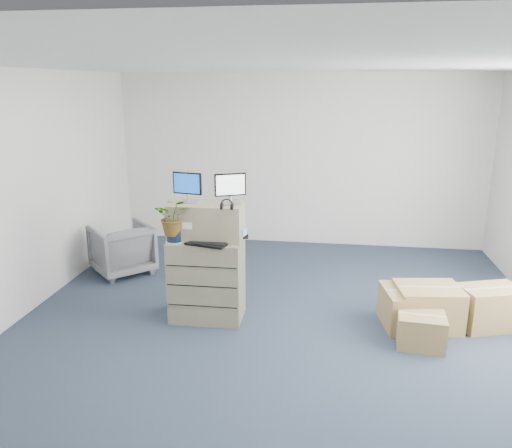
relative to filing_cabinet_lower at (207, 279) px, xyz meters
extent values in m
plane|color=#212E3D|center=(0.86, -0.49, -0.47)|extent=(7.00, 7.00, 0.00)
cube|color=silver|center=(0.86, 3.02, 0.93)|extent=(6.00, 0.02, 2.80)
cube|color=gray|center=(0.00, 0.00, 0.00)|extent=(0.82, 0.51, 0.95)
cube|color=gray|center=(0.00, 0.05, 0.68)|extent=(0.82, 0.42, 0.41)
cube|color=#99999E|center=(-0.21, 0.07, 0.89)|extent=(0.20, 0.16, 0.01)
cylinder|color=#99999E|center=(-0.21, 0.07, 0.93)|extent=(0.03, 0.03, 0.08)
cube|color=black|center=(-0.21, 0.07, 1.10)|extent=(0.34, 0.09, 0.24)
cube|color=navy|center=(-0.21, 0.06, 1.10)|extent=(0.30, 0.07, 0.21)
cube|color=#99999E|center=(0.28, 0.05, 0.89)|extent=(0.22, 0.19, 0.01)
cylinder|color=#99999E|center=(0.28, 0.05, 0.93)|extent=(0.03, 0.03, 0.08)
cube|color=black|center=(0.28, 0.05, 1.10)|extent=(0.33, 0.16, 0.25)
cube|color=white|center=(0.28, 0.04, 1.10)|extent=(0.29, 0.13, 0.21)
torus|color=black|center=(0.28, -0.14, 0.92)|extent=(0.14, 0.02, 0.14)
cube|color=black|center=(0.05, -0.17, 0.49)|extent=(0.48, 0.29, 0.02)
ellipsoid|color=silver|center=(0.35, -0.06, 0.49)|extent=(0.09, 0.06, 0.03)
cylinder|color=gray|center=(0.05, 0.05, 0.60)|extent=(0.07, 0.07, 0.25)
cube|color=silver|center=(-0.04, 0.02, 0.48)|extent=(0.05, 0.04, 0.02)
cube|color=black|center=(-0.04, 0.02, 0.54)|extent=(0.05, 0.03, 0.10)
cube|color=black|center=(0.36, 0.13, 0.50)|extent=(0.21, 0.18, 0.05)
cube|color=#4280E0|center=(0.33, 0.07, 0.57)|extent=(0.23, 0.15, 0.08)
cylinder|color=#AAC59E|center=(-0.32, -0.13, 0.48)|extent=(0.20, 0.20, 0.01)
cylinder|color=#111C33|center=(-0.32, -0.13, 0.55)|extent=(0.17, 0.17, 0.13)
imported|color=#1D611B|center=(-0.32, -0.13, 0.72)|extent=(0.38, 0.42, 0.32)
imported|color=#59595D|center=(-1.54, 1.22, -0.09)|extent=(1.03, 1.03, 0.78)
cube|color=#977B48|center=(2.47, 0.14, -0.24)|extent=(0.75, 0.62, 0.48)
cube|color=#977B48|center=(2.34, -0.30, -0.30)|extent=(0.51, 0.43, 0.34)
cube|color=#977B48|center=(2.32, 0.14, -0.26)|extent=(0.74, 0.69, 0.43)
cube|color=#977B48|center=(3.15, 0.23, -0.24)|extent=(0.75, 0.60, 0.47)
camera|label=1|loc=(1.33, -5.16, 2.16)|focal=35.00mm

